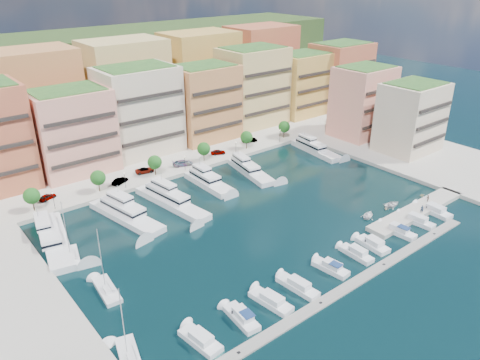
{
  "coord_description": "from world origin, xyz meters",
  "views": [
    {
      "loc": [
        -62.78,
        -71.01,
        53.06
      ],
      "look_at": [
        1.02,
        8.17,
        6.0
      ],
      "focal_mm": 35.0,
      "sensor_mm": 36.0,
      "label": 1
    }
  ],
  "objects_px": {
    "yacht_6": "(314,148)",
    "cruiser_0": "(201,340)",
    "tender_3": "(422,195)",
    "lamppost_1": "(125,178)",
    "yacht_3": "(207,181)",
    "sailboat_2": "(72,258)",
    "tender_0": "(368,215)",
    "cruiser_3": "(298,286)",
    "sailboat_0": "(130,359)",
    "cruiser_4": "(331,268)",
    "car_0": "(47,197)",
    "car_5": "(249,140)",
    "tree_1": "(98,178)",
    "tree_3": "(204,149)",
    "yacht_4": "(249,170)",
    "tree_2": "(155,162)",
    "tender_2": "(392,204)",
    "tree_0": "(32,196)",
    "tree_5": "(284,127)",
    "sailboat_1": "(107,291)",
    "lamppost_2": "(185,161)",
    "yacht_2": "(169,200)",
    "car_2": "(145,170)",
    "cruiser_1": "(242,318)",
    "lamppost_3": "(236,146)",
    "yacht_0": "(54,237)",
    "cruiser_5": "(356,254)",
    "cruiser_2": "(271,301)",
    "cruiser_9": "(434,211)",
    "yacht_1": "(124,214)",
    "cruiser_7": "(398,231)",
    "tree_4": "(247,137)",
    "cruiser_8": "(416,221)",
    "tender_1": "(386,208)",
    "person_0": "(422,209)",
    "lamppost_4": "(280,134)",
    "lamppost_0": "(53,198)",
    "cruiser_6": "(373,245)",
    "car_4": "(218,152)",
    "car_1": "(120,181)"
  },
  "relations": [
    {
      "from": "cruiser_5",
      "to": "cruiser_8",
      "type": "xyz_separation_m",
      "value": [
        21.13,
        -0.01,
        -0.0
      ]
    },
    {
      "from": "tree_3",
      "to": "yacht_4",
      "type": "xyz_separation_m",
      "value": [
        5.91,
        -13.35,
        -3.65
      ]
    },
    {
      "from": "cruiser_0",
      "to": "car_0",
      "type": "height_order",
      "value": "car_0"
    },
    {
      "from": "car_2",
      "to": "cruiser_5",
      "type": "bearing_deg",
      "value": -154.98
    },
    {
      "from": "cruiser_0",
      "to": "sailboat_1",
      "type": "xyz_separation_m",
      "value": [
        -5.94,
        20.65,
        -0.24
      ]
    },
    {
      "from": "tree_3",
      "to": "lamppost_2",
      "type": "bearing_deg",
      "value": -163.96
    },
    {
      "from": "tree_2",
      "to": "car_2",
      "type": "xyz_separation_m",
      "value": [
        -1.53,
        3.22,
        -3.03
      ]
    },
    {
      "from": "tree_0",
      "to": "yacht_2",
      "type": "height_order",
      "value": "tree_0"
    },
    {
      "from": "tree_5",
      "to": "cruiser_5",
      "type": "bearing_deg",
      "value": -121.45
    },
    {
      "from": "cruiser_2",
      "to": "cruiser_6",
      "type": "bearing_deg",
      "value": 0.02
    },
    {
      "from": "tender_1",
      "to": "car_0",
      "type": "xyz_separation_m",
      "value": [
        -61.36,
        53.83,
        1.37
      ]
    },
    {
      "from": "lamppost_4",
      "to": "lamppost_2",
      "type": "bearing_deg",
      "value": 180.0
    },
    {
      "from": "lamppost_1",
      "to": "tender_1",
      "type": "xyz_separation_m",
      "value": [
        43.61,
        -47.86,
        -3.46
      ]
    },
    {
      "from": "tree_3",
      "to": "sailboat_2",
      "type": "bearing_deg",
      "value": -153.87
    },
    {
      "from": "cruiser_1",
      "to": "cruiser_8",
      "type": "height_order",
      "value": "cruiser_1"
    },
    {
      "from": "tree_1",
      "to": "cruiser_3",
      "type": "distance_m",
      "value": 59.46
    },
    {
      "from": "yacht_3",
      "to": "sailboat_2",
      "type": "distance_m",
      "value": 42.25
    },
    {
      "from": "cruiser_9",
      "to": "cruiser_3",
      "type": "bearing_deg",
      "value": -180.0
    },
    {
      "from": "cruiser_4",
      "to": "tender_0",
      "type": "relative_size",
      "value": 1.87
    },
    {
      "from": "cruiser_2",
      "to": "cruiser_9",
      "type": "height_order",
      "value": "same"
    },
    {
      "from": "car_1",
      "to": "cruiser_4",
      "type": "bearing_deg",
      "value": 169.2
    },
    {
      "from": "tree_4",
      "to": "lamppost_3",
      "type": "bearing_deg",
      "value": -159.03
    },
    {
      "from": "yacht_1",
      "to": "cruiser_3",
      "type": "relative_size",
      "value": 2.64
    },
    {
      "from": "sailboat_2",
      "to": "car_5",
      "type": "height_order",
      "value": "sailboat_2"
    },
    {
      "from": "lamppost_0",
      "to": "cruiser_3",
      "type": "relative_size",
      "value": 0.48
    },
    {
      "from": "tree_2",
      "to": "tender_2",
      "type": "distance_m",
      "value": 61.91
    },
    {
      "from": "yacht_2",
      "to": "person_0",
      "type": "distance_m",
      "value": 59.24
    },
    {
      "from": "lamppost_3",
      "to": "car_0",
      "type": "bearing_deg",
      "value": 173.66
    },
    {
      "from": "tree_5",
      "to": "lamppost_2",
      "type": "height_order",
      "value": "tree_5"
    },
    {
      "from": "lamppost_1",
      "to": "tender_3",
      "type": "xyz_separation_m",
      "value": [
        56.53,
        -49.31,
        -3.43
      ]
    },
    {
      "from": "tree_0",
      "to": "tree_5",
      "type": "relative_size",
      "value": 1.0
    },
    {
      "from": "yacht_6",
      "to": "cruiser_0",
      "type": "distance_m",
      "value": 85.89
    },
    {
      "from": "tree_1",
      "to": "yacht_2",
      "type": "height_order",
      "value": "tree_1"
    },
    {
      "from": "tree_1",
      "to": "tree_3",
      "type": "relative_size",
      "value": 1.0
    },
    {
      "from": "yacht_2",
      "to": "cruiser_1",
      "type": "distance_m",
      "value": 44.32
    },
    {
      "from": "tender_0",
      "to": "sailboat_2",
      "type": "bearing_deg",
      "value": 46.3
    },
    {
      "from": "tender_3",
      "to": "lamppost_1",
      "type": "bearing_deg",
      "value": 64.69
    },
    {
      "from": "lamppost_1",
      "to": "cruiser_3",
      "type": "distance_m",
      "value": 56.2
    },
    {
      "from": "cruiser_3",
      "to": "cruiser_7",
      "type": "bearing_deg",
      "value": -0.03
    },
    {
      "from": "tender_0",
      "to": "yacht_6",
      "type": "bearing_deg",
      "value": -49.76
    },
    {
      "from": "yacht_0",
      "to": "yacht_4",
      "type": "bearing_deg",
      "value": 1.82
    },
    {
      "from": "cruiser_0",
      "to": "car_5",
      "type": "xyz_separation_m",
      "value": [
        61.55,
        61.92,
        1.27
      ]
    },
    {
      "from": "tender_3",
      "to": "yacht_2",
      "type": "bearing_deg",
      "value": 70.71
    },
    {
      "from": "tree_2",
      "to": "cruiser_4",
      "type": "xyz_separation_m",
      "value": [
        4.83,
        -58.1,
        -4.17
      ]
    },
    {
      "from": "cruiser_8",
      "to": "sailboat_0",
      "type": "bearing_deg",
      "value": 176.93
    },
    {
      "from": "lamppost_2",
      "to": "cruiser_1",
      "type": "relative_size",
      "value": 0.54
    },
    {
      "from": "sailboat_0",
      "to": "sailboat_2",
      "type": "xyz_separation_m",
      "value": [
        3.03,
        30.76,
        0.0
      ]
    },
    {
      "from": "cruiser_6",
      "to": "tender_2",
      "type": "height_order",
      "value": "cruiser_6"
    },
    {
      "from": "cruiser_6",
      "to": "car_4",
      "type": "distance_m",
      "value": 59.87
    },
    {
      "from": "cruiser_0",
      "to": "lamppost_2",
      "type": "bearing_deg",
      "value": 59.27
    }
  ]
}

